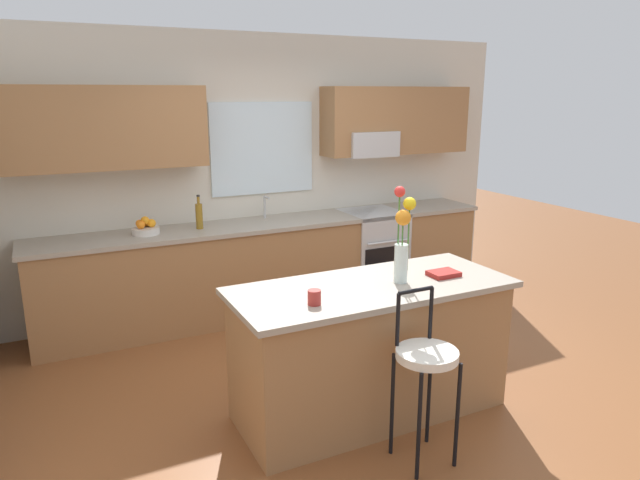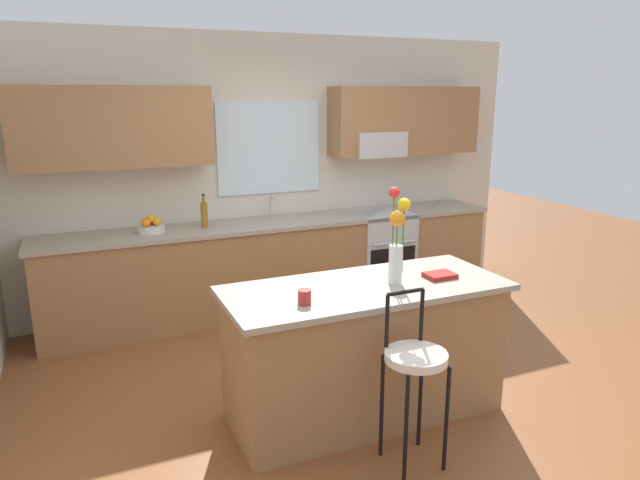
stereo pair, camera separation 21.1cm
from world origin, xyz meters
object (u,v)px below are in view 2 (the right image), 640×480
Objects in this scene: flower_vase at (397,238)px; cookbook at (440,275)px; oven_range at (379,254)px; kitchen_island at (365,350)px; bar_stool_near at (415,364)px; bottle_olive_oil at (204,214)px; fruit_bowl_oranges at (151,226)px; mug_ceramic at (304,297)px.

cookbook is (0.34, -0.01, -0.29)m from flower_vase.
oven_range and kitchen_island have the same top height.
oven_range is at bearing 58.50° from kitchen_island.
bar_stool_near is 5.21× the size of cookbook.
flower_vase is (0.19, -0.04, 0.77)m from kitchen_island.
kitchen_island is 2.23m from bottle_olive_oil.
flower_vase is 2.66× the size of fruit_bowl_oranges.
cookbook reaches higher than kitchen_island.
cookbook is 0.83× the size of fruit_bowl_oranges.
mug_ceramic is (-0.50, -0.16, 0.50)m from kitchen_island.
mug_ceramic is 0.38× the size of fruit_bowl_oranges.
cookbook is 2.41m from bottle_olive_oil.
cookbook is 2.68m from fruit_bowl_oranges.
oven_range is 10.22× the size of mug_ceramic.
bar_stool_near is 1.63× the size of flower_vase.
bottle_olive_oil is (-0.79, 2.12, -0.18)m from flower_vase.
flower_vase is 2.49m from fruit_bowl_oranges.
flower_vase is (0.19, 0.56, 0.59)m from bar_stool_near.
fruit_bowl_oranges is at bearing 179.33° from oven_range.
fruit_bowl_oranges is 0.49m from bottle_olive_oil.
fruit_bowl_oranges is at bearing 179.66° from bottle_olive_oil.
oven_range is 2.39m from fruit_bowl_oranges.
mug_ceramic is 2.31m from fruit_bowl_oranges.
fruit_bowl_oranges reaches higher than mug_ceramic.
flower_vase is (-1.06, -2.09, 0.77)m from oven_range.
flower_vase is at bearing 9.40° from mug_ceramic.
cookbook is (0.53, 0.54, 0.30)m from bar_stool_near.
oven_range is 0.49× the size of kitchen_island.
bottle_olive_oil reaches higher than fruit_bowl_oranges.
mug_ceramic is (-0.50, 0.44, 0.33)m from bar_stool_near.
bottle_olive_oil is at bearing -0.34° from fruit_bowl_oranges.
cookbook is (-0.72, -2.11, 0.48)m from oven_range.
bottle_olive_oil is (-0.60, 2.68, 0.41)m from bar_stool_near.
bar_stool_near is 2.77m from bottle_olive_oil.
bar_stool_near is at bearing -134.44° from cookbook.
flower_vase reaches higher than fruit_bowl_oranges.
mug_ceramic is (-1.75, -2.21, 0.51)m from oven_range.
flower_vase reaches higher than bar_stool_near.
kitchen_island is at bearing 90.00° from bar_stool_near.
bar_stool_near is 4.34× the size of fruit_bowl_oranges.
kitchen_island is at bearing 173.78° from cookbook.
fruit_bowl_oranges is (-1.08, 2.08, 0.51)m from kitchen_island.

